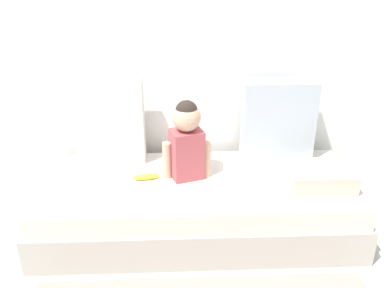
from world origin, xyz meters
name	(u,v)px	position (x,y,z in m)	size (l,w,h in m)	color
ground_plane	(197,229)	(0.00, 0.00, 0.00)	(12.00, 12.00, 0.00)	#B2ADA3
back_wall	(193,28)	(0.00, 0.53, 1.22)	(5.23, 0.10, 2.44)	white
couch	(197,206)	(0.00, 0.00, 0.19)	(2.03, 0.80, 0.38)	beige
throw_pillow_left	(110,121)	(-0.56, 0.30, 0.67)	(0.44, 0.16, 0.57)	silver
throw_pillow_right	(278,120)	(0.56, 0.30, 0.65)	(0.48, 0.16, 0.55)	#B2BCC6
toddler	(187,139)	(-0.06, 0.05, 0.64)	(0.30, 0.20, 0.51)	#B24C51
banana	(146,177)	(-0.32, 0.02, 0.40)	(0.17, 0.04, 0.04)	yellow
folded_blanket	(319,177)	(0.73, -0.10, 0.44)	(0.40, 0.28, 0.12)	beige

